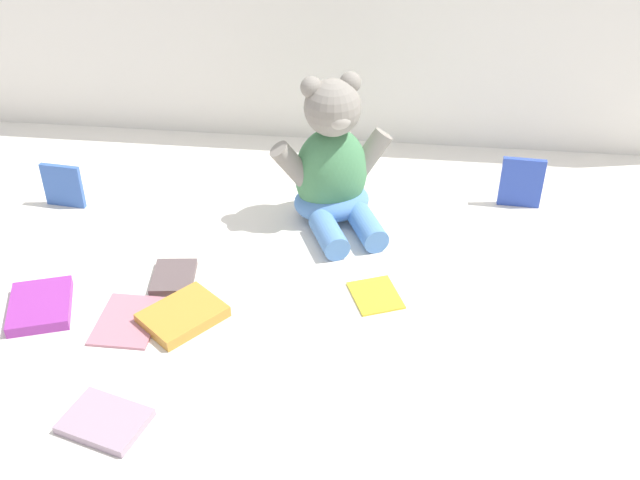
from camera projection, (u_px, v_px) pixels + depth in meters
ground_plane at (327, 253)px, 1.38m from camera, size 3.20×3.20×0.00m
backdrop_drape at (352, 8)px, 1.59m from camera, size 1.77×0.03×0.63m
teddy_bear at (333, 168)px, 1.42m from camera, size 0.24×0.25×0.30m
book_case_0 at (128, 320)px, 1.22m from camera, size 0.10×0.13×0.01m
book_case_1 at (174, 277)px, 1.31m from camera, size 0.08×0.10×0.01m
book_case_2 at (521, 183)px, 1.49m from camera, size 0.09×0.02×0.11m
book_case_3 at (40, 306)px, 1.24m from camera, size 0.14×0.15×0.02m
book_case_4 at (376, 294)px, 1.28m from camera, size 0.11×0.12×0.01m
book_case_5 at (183, 315)px, 1.22m from camera, size 0.16×0.16×0.02m
book_case_6 at (63, 186)px, 1.50m from camera, size 0.08×0.02×0.09m
book_case_7 at (105, 421)px, 1.04m from camera, size 0.13×0.11×0.01m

